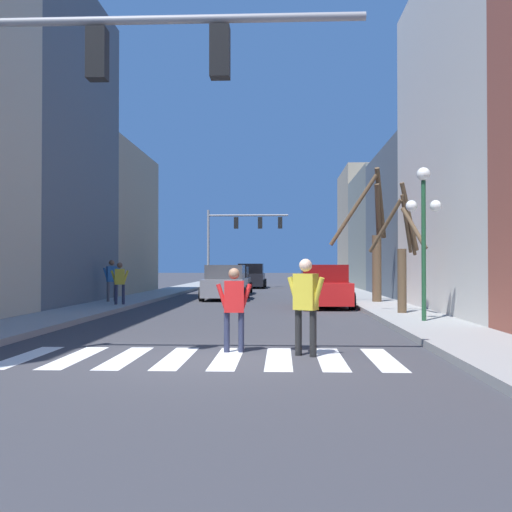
# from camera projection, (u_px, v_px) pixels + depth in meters

# --- Properties ---
(ground_plane) EXTENTS (240.00, 240.00, 0.00)m
(ground_plane) POSITION_uv_depth(u_px,v_px,m) (200.00, 360.00, 10.26)
(ground_plane) COLOR #38383D
(sidewalk_right) EXTENTS (2.11, 90.00, 0.15)m
(sidewalk_right) POSITION_uv_depth(u_px,v_px,m) (512.00, 358.00, 10.03)
(sidewalk_right) COLOR gray
(sidewalk_right) RESTS_ON ground_plane
(building_row_right) EXTENTS (6.00, 48.74, 11.92)m
(building_row_right) POSITION_uv_depth(u_px,v_px,m) (459.00, 192.00, 26.73)
(building_row_right) COLOR #934C3D
(building_row_right) RESTS_ON ground_plane
(crosswalk_stripes) EXTENTS (6.75, 2.60, 0.01)m
(crosswalk_stripes) POSITION_uv_depth(u_px,v_px,m) (202.00, 358.00, 10.49)
(crosswalk_stripes) COLOR white
(crosswalk_stripes) RESTS_ON ground_plane
(traffic_signal_near) EXTENTS (6.81, 0.28, 6.04)m
(traffic_signal_near) POSITION_uv_depth(u_px,v_px,m) (75.00, 97.00, 9.79)
(traffic_signal_near) COLOR gray
(traffic_signal_near) RESTS_ON ground_plane
(traffic_signal_far) EXTENTS (5.94, 0.28, 5.69)m
(traffic_signal_far) POSITION_uv_depth(u_px,v_px,m) (239.00, 230.00, 43.71)
(traffic_signal_far) COLOR gray
(traffic_signal_far) RESTS_ON ground_plane
(street_lamp_right_corner) EXTENTS (0.95, 0.36, 4.11)m
(street_lamp_right_corner) POSITION_uv_depth(u_px,v_px,m) (424.00, 212.00, 16.03)
(street_lamp_right_corner) COLOR #1E4C2D
(street_lamp_right_corner) RESTS_ON sidewalk_right
(car_parked_right_far) EXTENTS (2.14, 4.19, 1.65)m
(car_parked_right_far) POSITION_uv_depth(u_px,v_px,m) (225.00, 283.00, 28.37)
(car_parked_right_far) COLOR gray
(car_parked_right_far) RESTS_ON ground_plane
(car_parked_right_mid) EXTENTS (2.15, 4.67, 1.75)m
(car_parked_right_mid) POSITION_uv_depth(u_px,v_px,m) (251.00, 277.00, 43.26)
(car_parked_right_mid) COLOR black
(car_parked_right_mid) RESTS_ON ground_plane
(car_at_intersection) EXTENTS (2.09, 4.68, 1.66)m
(car_at_intersection) POSITION_uv_depth(u_px,v_px,m) (324.00, 287.00, 23.41)
(car_at_intersection) COLOR red
(car_at_intersection) RESTS_ON ground_plane
(car_parked_left_far) EXTENTS (1.98, 4.37, 1.56)m
(car_parked_left_far) POSITION_uv_depth(u_px,v_px,m) (234.00, 281.00, 33.81)
(car_parked_left_far) COLOR black
(car_parked_left_far) RESTS_ON ground_plane
(pedestrian_on_right_sidewalk) EXTENTS (0.66, 0.48, 1.71)m
(pedestrian_on_right_sidewalk) POSITION_uv_depth(u_px,v_px,m) (112.00, 277.00, 24.58)
(pedestrian_on_right_sidewalk) COLOR #4C4C51
(pedestrian_on_right_sidewalk) RESTS_ON sidewalk_left
(pedestrian_near_right_corner) EXTENTS (0.68, 0.24, 1.58)m
(pedestrian_near_right_corner) POSITION_uv_depth(u_px,v_px,m) (234.00, 302.00, 11.21)
(pedestrian_near_right_corner) COLOR #282D47
(pedestrian_near_right_corner) RESTS_ON ground_plane
(pedestrian_crossing_street) EXTENTS (0.68, 0.30, 1.59)m
(pedestrian_crossing_street) POSITION_uv_depth(u_px,v_px,m) (120.00, 280.00, 22.67)
(pedestrian_crossing_street) COLOR #282D47
(pedestrian_crossing_street) RESTS_ON sidewalk_left
(pedestrian_waiting_at_curb) EXTENTS (0.69, 0.47, 1.75)m
(pedestrian_waiting_at_curb) POSITION_uv_depth(u_px,v_px,m) (306.00, 298.00, 10.75)
(pedestrian_waiting_at_curb) COLOR black
(pedestrian_waiting_at_curb) RESTS_ON ground_plane
(street_tree_left_mid) EXTENTS (1.60, 1.93, 4.11)m
(street_tree_left_mid) POSITION_uv_depth(u_px,v_px,m) (403.00, 251.00, 18.82)
(street_tree_left_mid) COLOR brown
(street_tree_left_mid) RESTS_ON sidewalk_right
(street_tree_left_near) EXTENTS (2.56, 1.65, 5.54)m
(street_tree_left_near) POSITION_uv_depth(u_px,v_px,m) (375.00, 241.00, 24.70)
(street_tree_left_near) COLOR brown
(street_tree_left_near) RESTS_ON sidewalk_right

